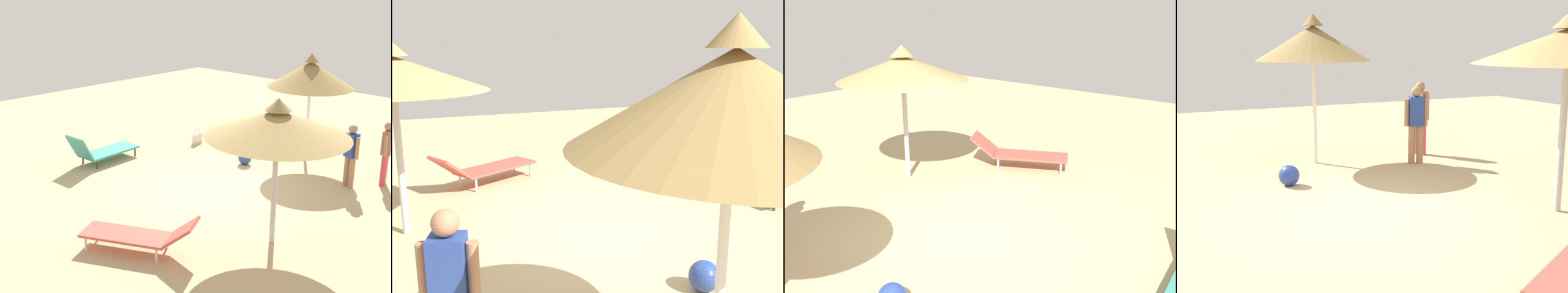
{
  "view_description": "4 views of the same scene",
  "coord_description": "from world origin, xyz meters",
  "views": [
    {
      "loc": [
        -7.38,
        8.22,
        4.69
      ],
      "look_at": [
        0.0,
        0.61,
        1.19
      ],
      "focal_mm": 47.51,
      "sensor_mm": 36.0,
      "label": 1
    },
    {
      "loc": [
        -2.35,
        -5.48,
        2.65
      ],
      "look_at": [
        0.06,
        0.32,
        1.23
      ],
      "focal_mm": 41.24,
      "sensor_mm": 36.0,
      "label": 2
    },
    {
      "loc": [
        4.07,
        -4.46,
        3.47
      ],
      "look_at": [
        -0.27,
        0.83,
        1.2
      ],
      "focal_mm": 39.56,
      "sensor_mm": 36.0,
      "label": 3
    },
    {
      "loc": [
        2.96,
        6.3,
        2.34
      ],
      "look_at": [
        -0.08,
        0.02,
        0.94
      ],
      "focal_mm": 48.06,
      "sensor_mm": 36.0,
      "label": 4
    }
  ],
  "objects": [
    {
      "name": "parasol_umbrella_near_right",
      "position": [
        -0.4,
        -3.2,
        2.32
      ],
      "size": [
        2.19,
        2.19,
        2.86
      ],
      "color": "white",
      "rests_on": "ground"
    },
    {
      "name": "beach_ball",
      "position": [
        0.56,
        -1.82,
        0.17
      ],
      "size": [
        0.35,
        0.35,
        0.35
      ],
      "primitive_type": "sphere",
      "color": "navy",
      "rests_on": "ground"
    },
    {
      "name": "lounge_chair_far_left",
      "position": [
        3.37,
        0.72,
        0.34
      ],
      "size": [
        0.8,
        1.95,
        0.89
      ],
      "color": "teal",
      "rests_on": "ground"
    },
    {
      "name": "ground",
      "position": [
        0.0,
        0.0,
        -0.05
      ],
      "size": [
        24.0,
        24.0,
        0.1
      ],
      "primitive_type": "cube",
      "color": "tan"
    },
    {
      "name": "lounge_chair_near_left",
      "position": [
        -0.98,
        3.02,
        0.35
      ],
      "size": [
        2.16,
        1.51,
        0.72
      ],
      "color": "#CC4C3F",
      "rests_on": "ground"
    }
  ]
}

